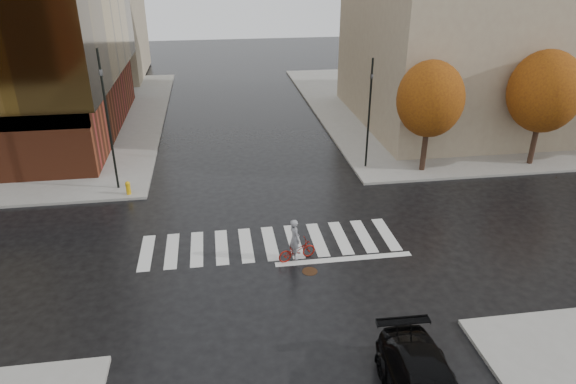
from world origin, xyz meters
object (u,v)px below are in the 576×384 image
at_px(traffic_light_nw, 107,112).
at_px(fire_hydrant, 128,187).
at_px(traffic_light_ne, 369,108).
at_px(cyclist, 296,246).

height_order(traffic_light_nw, fire_hydrant, traffic_light_nw).
bearing_deg(traffic_light_nw, traffic_light_ne, 94.06).
bearing_deg(traffic_light_nw, fire_hydrant, 35.89).
bearing_deg(traffic_light_ne, cyclist, 48.50).
height_order(cyclist, fire_hydrant, cyclist).
height_order(traffic_light_ne, fire_hydrant, traffic_light_ne).
distance_m(traffic_light_nw, traffic_light_ne, 14.52).
bearing_deg(cyclist, traffic_light_nw, 29.27).
distance_m(cyclist, traffic_light_ne, 11.55).
distance_m(traffic_light_ne, fire_hydrant, 14.29).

